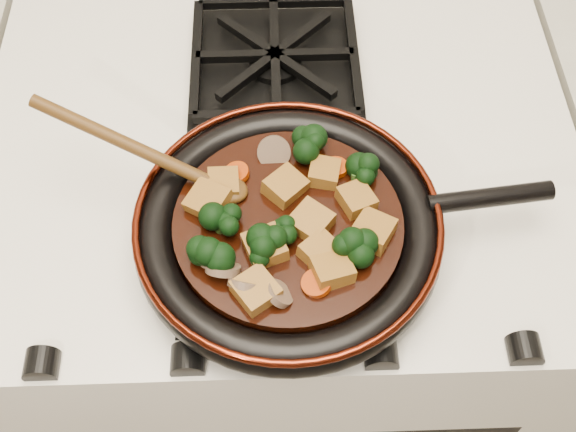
{
  "coord_description": "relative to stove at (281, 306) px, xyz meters",
  "views": [
    {
      "loc": [
        -0.01,
        1.13,
        1.61
      ],
      "look_at": [
        0.01,
        1.54,
        0.97
      ],
      "focal_mm": 45.0,
      "sensor_mm": 36.0,
      "label": 1
    }
  ],
  "objects": [
    {
      "name": "stove",
      "position": [
        0.0,
        0.0,
        0.0
      ],
      "size": [
        0.76,
        0.6,
        0.9
      ],
      "primitive_type": "cube",
      "color": "white",
      "rests_on": "ground"
    },
    {
      "name": "burner_grate_front",
      "position": [
        0.0,
        -0.14,
        0.46
      ],
      "size": [
        0.23,
        0.23,
        0.03
      ],
      "primitive_type": null,
      "color": "black",
      "rests_on": "stove"
    },
    {
      "name": "burner_grate_back",
      "position": [
        0.0,
        0.14,
        0.46
      ],
      "size": [
        0.23,
        0.23,
        0.03
      ],
      "primitive_type": null,
      "color": "black",
      "rests_on": "stove"
    },
    {
      "name": "skillet",
      "position": [
        0.01,
        -0.15,
        0.49
      ],
      "size": [
        0.46,
        0.34,
        0.05
      ],
      "rotation": [
        0.0,
        0.0,
        0.11
      ],
      "color": "black",
      "rests_on": "burner_grate_front"
    },
    {
      "name": "braising_sauce",
      "position": [
        0.01,
        -0.15,
        0.5
      ],
      "size": [
        0.25,
        0.25,
        0.02
      ],
      "primitive_type": "cylinder",
      "color": "black",
      "rests_on": "skillet"
    },
    {
      "name": "tofu_cube_0",
      "position": [
        0.01,
        -0.11,
        0.52
      ],
      "size": [
        0.06,
        0.05,
        0.03
      ],
      "primitive_type": "cube",
      "rotation": [
        0.1,
        0.07,
        0.78
      ],
      "color": "brown",
      "rests_on": "braising_sauce"
    },
    {
      "name": "tofu_cube_1",
      "position": [
        -0.02,
        -0.18,
        0.52
      ],
      "size": [
        0.05,
        0.05,
        0.02
      ],
      "primitive_type": "cube",
      "rotation": [
        -0.03,
        -0.05,
        0.35
      ],
      "color": "brown",
      "rests_on": "braising_sauce"
    },
    {
      "name": "tofu_cube_2",
      "position": [
        0.03,
        -0.15,
        0.52
      ],
      "size": [
        0.05,
        0.05,
        0.02
      ],
      "primitive_type": "cube",
      "rotation": [
        0.01,
        -0.03,
        0.88
      ],
      "color": "brown",
      "rests_on": "braising_sauce"
    },
    {
      "name": "tofu_cube_3",
      "position": [
        0.1,
        -0.17,
        0.52
      ],
      "size": [
        0.05,
        0.06,
        0.03
      ],
      "primitive_type": "cube",
      "rotation": [
        -0.03,
        0.11,
        1.02
      ],
      "color": "brown",
      "rests_on": "braising_sauce"
    },
    {
      "name": "tofu_cube_4",
      "position": [
        -0.08,
        -0.12,
        0.52
      ],
      "size": [
        0.06,
        0.06,
        0.03
      ],
      "primitive_type": "cube",
      "rotation": [
        -0.11,
        0.08,
        2.6
      ],
      "color": "brown",
      "rests_on": "braising_sauce"
    },
    {
      "name": "tofu_cube_5",
      "position": [
        -0.06,
        -0.1,
        0.52
      ],
      "size": [
        0.04,
        0.04,
        0.02
      ],
      "primitive_type": "cube",
      "rotation": [
        0.04,
        -0.0,
        1.62
      ],
      "color": "brown",
      "rests_on": "braising_sauce"
    },
    {
      "name": "tofu_cube_6",
      "position": [
        0.05,
        -0.21,
        0.52
      ],
      "size": [
        0.05,
        0.05,
        0.03
      ],
      "primitive_type": "cube",
      "rotation": [
        -0.1,
        0.09,
        0.3
      ],
      "color": "brown",
      "rests_on": "braising_sauce"
    },
    {
      "name": "tofu_cube_7",
      "position": [
        0.04,
        -0.19,
        0.52
      ],
      "size": [
        0.05,
        0.05,
        0.03
      ],
      "primitive_type": "cube",
      "rotation": [
        0.09,
        0.07,
        0.74
      ],
      "color": "brown",
      "rests_on": "braising_sauce"
    },
    {
      "name": "tofu_cube_8",
      "position": [
        0.08,
        -0.13,
        0.52
      ],
      "size": [
        0.05,
        0.05,
        0.02
      ],
      "primitive_type": "cube",
      "rotation": [
        0.06,
        0.0,
        2.0
      ],
      "color": "brown",
      "rests_on": "braising_sauce"
    },
    {
      "name": "tofu_cube_9",
      "position": [
        0.05,
        -0.09,
        0.52
      ],
      "size": [
        0.04,
        0.04,
        0.02
      ],
      "primitive_type": "cube",
      "rotation": [
        0.07,
        0.07,
        1.36
      ],
      "color": "brown",
      "rests_on": "braising_sauce"
    },
    {
      "name": "tofu_cube_10",
      "position": [
        -0.03,
        -0.23,
        0.52
      ],
      "size": [
        0.05,
        0.06,
        0.02
      ],
      "primitive_type": "cube",
      "rotation": [
        0.01,
        0.01,
        0.61
      ],
      "color": "brown",
      "rests_on": "braising_sauce"
    },
    {
      "name": "broccoli_floret_0",
      "position": [
        -0.06,
        -0.16,
        0.52
      ],
      "size": [
        0.09,
        0.08,
        0.07
      ],
      "primitive_type": null,
      "rotation": [
        0.2,
        0.12,
        1.03
      ],
      "color": "black",
      "rests_on": "braising_sauce"
    },
    {
      "name": "broccoli_floret_1",
      "position": [
        -0.0,
        -0.17,
        0.52
      ],
      "size": [
        0.07,
        0.07,
        0.06
      ],
      "primitive_type": null,
      "rotation": [
        -0.07,
        -0.18,
        1.32
      ],
      "color": "black",
      "rests_on": "braising_sauce"
    },
    {
      "name": "broccoli_floret_2",
      "position": [
        0.09,
        -0.1,
        0.52
      ],
      "size": [
        0.08,
        0.09,
        0.07
      ],
      "primitive_type": null,
      "rotation": [
        -0.2,
        0.11,
        0.71
      ],
      "color": "black",
      "rests_on": "braising_sauce"
    },
    {
      "name": "broccoli_floret_3",
      "position": [
        -0.01,
        -0.19,
        0.52
      ],
      "size": [
        0.07,
        0.06,
        0.06
      ],
      "primitive_type": null,
      "rotation": [
        0.14,
        0.01,
        1.54
      ],
      "color": "black",
      "rests_on": "braising_sauce"
    },
    {
      "name": "broccoli_floret_4",
      "position": [
        -0.07,
        -0.2,
        0.52
      ],
      "size": [
        0.08,
        0.09,
        0.07
      ],
      "primitive_type": null,
      "rotation": [
        -0.25,
        0.1,
        0.45
      ],
      "color": "black",
      "rests_on": "braising_sauce"
    },
    {
      "name": "broccoli_floret_5",
      "position": [
        0.03,
        -0.05,
        0.52
      ],
      "size": [
        0.08,
        0.08,
        0.08
      ],
      "primitive_type": null,
      "rotation": [
        0.21,
        0.16,
        1.35
      ],
      "color": "black",
      "rests_on": "braising_sauce"
    },
    {
      "name": "broccoli_floret_6",
      "position": [
        0.08,
        -0.19,
        0.52
      ],
      "size": [
        0.07,
        0.07,
        0.06
      ],
      "primitive_type": null,
      "rotation": [
        0.07,
        -0.05,
        1.81
      ],
      "color": "black",
      "rests_on": "braising_sauce"
    },
    {
      "name": "carrot_coin_0",
      "position": [
        0.06,
        -0.08,
        0.51
      ],
      "size": [
        0.03,
        0.03,
        0.01
      ],
      "primitive_type": "cylinder",
      "rotation": [
        -0.05,
        -0.01,
        0.0
      ],
      "color": "#A43004",
      "rests_on": "braising_sauce"
    },
    {
      "name": "carrot_coin_1",
      "position": [
        0.04,
        -0.2,
        0.51
      ],
      "size": [
        0.03,
        0.03,
        0.02
      ],
      "primitive_type": "cylinder",
      "rotation": [
        0.01,
        -0.3,
        0.0
      ],
      "color": "#A43004",
      "rests_on": "braising_sauce"
    },
    {
      "name": "carrot_coin_2",
      "position": [
        0.03,
        -0.23,
        0.51
      ],
      "size": [
        0.03,
        0.03,
        0.02
      ],
      "primitive_type": "cylinder",
      "rotation": [
        0.04,
        -0.24,
        0.0
      ],
      "color": "#A43004",
      "rests_on": "braising_sauce"
    },
    {
      "name": "carrot_coin_3",
      "position": [
        -0.05,
        -0.08,
        0.51
      ],
      "size": [
        0.03,
        0.03,
        0.01
      ],
      "primitive_type": "cylinder",
      "rotation": [
        0.02,
        -0.16,
        0.0
      ],
      "color": "#A43004",
      "rests_on": "braising_sauce"
    },
    {
      "name": "mushroom_slice_0",
      "position": [
        -0.06,
        -0.21,
        0.52
      ],
      "size": [
        0.04,
        0.04,
        0.03
      ],
      "primitive_type": "cylinder",
      "rotation": [
        0.76,
        0.0,
        2.95
      ],
      "color": "brown",
      "rests_on": "braising_sauce"
    },
    {
      "name": "mushroom_slice_1",
      "position": [
        -0.04,
        -0.23,
        0.52
      ],
      "size": [
        0.04,
        0.04,
        0.03
      ],
      "primitive_type": "cylinder",
      "rotation": [
        0.95,
        0.0,
        2.86
      ],
      "color": "brown",
      "rests_on": "braising_sauce"
    },
    {
      "name": "mushroom_slice_2",
      "position": [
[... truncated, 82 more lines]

